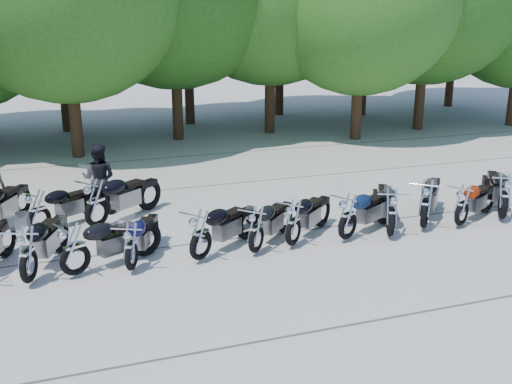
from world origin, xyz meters
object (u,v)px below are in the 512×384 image
object	(u,v)px
motorcycle_8	(348,215)
motorcycle_11	(463,204)
rider_1	(99,178)
motorcycle_9	(391,211)
motorcycle_10	(426,203)
motorcycle_16	(96,202)
motorcycle_7	(293,221)
motorcycle_4	(131,245)
motorcycle_12	(504,195)
motorcycle_3	(74,248)
motorcycle_6	(256,228)
motorcycle_2	(27,253)
motorcycle_5	(200,233)
motorcycle_15	(38,210)

from	to	relation	value
motorcycle_8	motorcycle_11	distance (m)	3.08
motorcycle_8	rider_1	world-z (taller)	rider_1
motorcycle_9	motorcycle_10	bearing A→B (deg)	-145.26
motorcycle_16	motorcycle_7	bearing A→B (deg)	-160.46
motorcycle_7	rider_1	bearing A→B (deg)	2.72
motorcycle_9	motorcycle_7	bearing A→B (deg)	19.50
motorcycle_4	motorcycle_12	size ratio (longest dim) A/B	0.85
motorcycle_16	motorcycle_11	bearing A→B (deg)	-145.70
motorcycle_3	motorcycle_6	distance (m)	3.80
motorcycle_9	motorcycle_4	bearing A→B (deg)	23.92
motorcycle_2	motorcycle_10	world-z (taller)	motorcycle_10
motorcycle_4	motorcycle_9	xyz separation A→B (m)	(6.00, -0.03, 0.08)
motorcycle_6	motorcycle_10	xyz separation A→B (m)	(4.37, 0.12, 0.09)
motorcycle_5	motorcycle_10	bearing A→B (deg)	-124.85
motorcycle_12	rider_1	size ratio (longest dim) A/B	1.33
motorcycle_7	motorcycle_9	bearing A→B (deg)	-136.41
motorcycle_5	motorcycle_16	distance (m)	3.36
motorcycle_3	motorcycle_6	world-z (taller)	motorcycle_3
motorcycle_15	motorcycle_3	bearing A→B (deg)	161.92
motorcycle_16	rider_1	xyz separation A→B (m)	(0.19, 1.33, 0.21)
motorcycle_5	motorcycle_10	size ratio (longest dim) A/B	0.93
motorcycle_6	motorcycle_16	xyz separation A→B (m)	(-3.17, 2.76, 0.10)
motorcycle_8	motorcycle_10	size ratio (longest dim) A/B	0.92
motorcycle_9	motorcycle_15	xyz separation A→B (m)	(-7.80, 2.94, -0.06)
motorcycle_2	motorcycle_12	distance (m)	11.30
motorcycle_10	motorcycle_11	size ratio (longest dim) A/B	1.14
motorcycle_5	motorcycle_8	size ratio (longest dim) A/B	1.02
motorcycle_6	rider_1	distance (m)	5.07
motorcycle_4	rider_1	xyz separation A→B (m)	(-0.27, 4.14, 0.33)
motorcycle_6	motorcycle_7	xyz separation A→B (m)	(0.92, 0.12, 0.02)
motorcycle_15	motorcycle_12	bearing A→B (deg)	-136.22
motorcycle_12	motorcycle_16	distance (m)	10.16
motorcycle_16	motorcycle_10	bearing A→B (deg)	-146.90
motorcycle_10	motorcycle_3	bearing A→B (deg)	41.58
motorcycle_7	motorcycle_4	bearing A→B (deg)	50.91
motorcycle_3	motorcycle_15	distance (m)	2.90
motorcycle_3	motorcycle_8	distance (m)	6.05
motorcycle_3	rider_1	distance (m)	4.14
motorcycle_4	motorcycle_6	world-z (taller)	motorcycle_6
motorcycle_16	motorcycle_8	bearing A→B (deg)	-154.01
motorcycle_12	motorcycle_15	world-z (taller)	motorcycle_12
motorcycle_11	motorcycle_15	distance (m)	10.25
motorcycle_3	motorcycle_15	size ratio (longest dim) A/B	1.05
motorcycle_7	motorcycle_11	xyz separation A→B (m)	(4.41, -0.14, -0.02)
motorcycle_11	motorcycle_2	bearing A→B (deg)	61.19
motorcycle_5	motorcycle_12	xyz separation A→B (m)	(7.87, 0.06, 0.04)
motorcycle_4	motorcycle_12	distance (m)	9.33
rider_1	motorcycle_11	bearing A→B (deg)	177.44
motorcycle_6	motorcycle_16	distance (m)	4.20
motorcycle_4	rider_1	size ratio (longest dim) A/B	1.14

